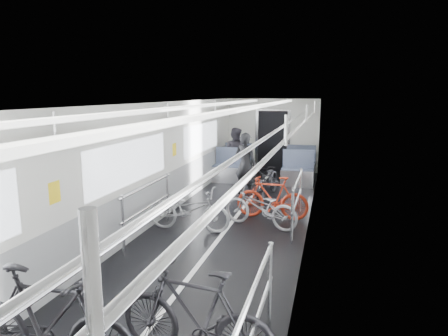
# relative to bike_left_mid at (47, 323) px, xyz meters

# --- Properties ---
(car_shell) EXTENTS (3.02, 14.01, 2.41)m
(car_shell) POSITION_rel_bike_left_mid_xyz_m (0.55, 5.17, 0.59)
(car_shell) COLOR black
(car_shell) RESTS_ON ground
(bike_left_mid) EXTENTS (1.80, 0.55, 1.07)m
(bike_left_mid) POSITION_rel_bike_left_mid_xyz_m (0.00, 0.00, 0.00)
(bike_left_mid) COLOR black
(bike_left_mid) RESTS_ON floor
(bike_left_far) EXTENTS (1.59, 0.58, 0.83)m
(bike_left_far) POSITION_rel_bike_left_mid_xyz_m (-0.12, 4.08, -0.12)
(bike_left_far) COLOR #999A9D
(bike_left_far) RESTS_ON floor
(bike_right_near) EXTENTS (1.70, 0.68, 0.99)m
(bike_right_near) POSITION_rel_bike_left_mid_xyz_m (1.24, 0.51, -0.04)
(bike_right_near) COLOR black
(bike_right_near) RESTS_ON floor
(bike_right_mid) EXTENTS (1.63, 0.93, 0.81)m
(bike_right_mid) POSITION_rel_bike_left_mid_xyz_m (1.15, 4.62, -0.13)
(bike_right_mid) COLOR #9A9A9E
(bike_right_mid) RESTS_ON floor
(bike_right_far) EXTENTS (1.51, 0.46, 0.90)m
(bike_right_far) POSITION_rel_bike_left_mid_xyz_m (1.30, 5.22, -0.08)
(bike_right_far) COLOR #B42D16
(bike_right_far) RESTS_ON floor
(bike_aisle) EXTENTS (0.81, 1.74, 0.88)m
(bike_aisle) POSITION_rel_bike_left_mid_xyz_m (0.94, 6.92, -0.09)
(bike_aisle) COLOR black
(bike_aisle) RESTS_ON floor
(person_standing) EXTENTS (0.67, 0.54, 1.61)m
(person_standing) POSITION_rel_bike_left_mid_xyz_m (0.34, 7.02, 0.27)
(person_standing) COLOR black
(person_standing) RESTS_ON floor
(person_seated) EXTENTS (0.90, 0.79, 1.55)m
(person_seated) POSITION_rel_bike_left_mid_xyz_m (-0.40, 8.98, 0.24)
(person_seated) COLOR #302D35
(person_seated) RESTS_ON floor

